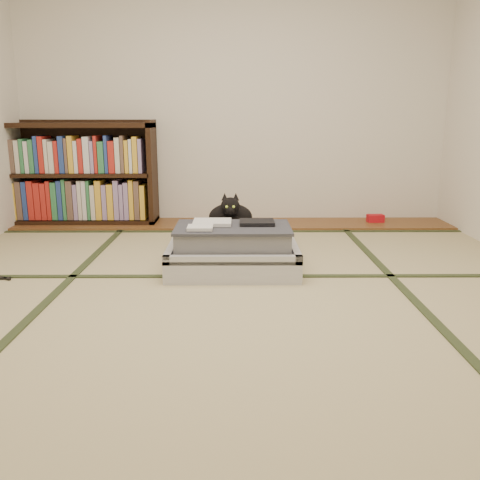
{
  "coord_description": "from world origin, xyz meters",
  "views": [
    {
      "loc": [
        0.03,
        -2.65,
        0.97
      ],
      "look_at": [
        0.05,
        0.35,
        0.25
      ],
      "focal_mm": 38.0,
      "sensor_mm": 36.0,
      "label": 1
    }
  ],
  "objects": [
    {
      "name": "cat",
      "position": [
        -0.01,
        1.02,
        0.27
      ],
      "size": [
        0.37,
        0.37,
        0.3
      ],
      "color": "black",
      "rests_on": "suitcase"
    },
    {
      "name": "room_shell",
      "position": [
        0.0,
        0.0,
        1.46
      ],
      "size": [
        4.5,
        4.5,
        4.5
      ],
      "color": "white",
      "rests_on": "ground"
    },
    {
      "name": "bookcase",
      "position": [
        -1.49,
        2.07,
        0.45
      ],
      "size": [
        1.52,
        0.35,
        0.98
      ],
      "color": "black",
      "rests_on": "wood_strip"
    },
    {
      "name": "suitcase",
      "position": [
        0.0,
        0.73,
        0.12
      ],
      "size": [
        0.83,
        1.11,
        0.33
      ],
      "color": "silver",
      "rests_on": "floor"
    },
    {
      "name": "tatami_borders",
      "position": [
        0.0,
        0.49,
        0.0
      ],
      "size": [
        4.0,
        4.5,
        0.01
      ],
      "color": "#2D381E",
      "rests_on": "ground"
    },
    {
      "name": "floor",
      "position": [
        0.0,
        0.0,
        0.0
      ],
      "size": [
        4.5,
        4.5,
        0.0
      ],
      "primitive_type": "plane",
      "color": "tan",
      "rests_on": "ground"
    },
    {
      "name": "wood_strip",
      "position": [
        0.0,
        2.0,
        0.01
      ],
      "size": [
        4.0,
        0.5,
        0.02
      ],
      "primitive_type": "cube",
      "color": "brown",
      "rests_on": "ground"
    },
    {
      "name": "cable_coil",
      "position": [
        0.17,
        1.05,
        0.17
      ],
      "size": [
        0.12,
        0.12,
        0.03
      ],
      "color": "white",
      "rests_on": "suitcase"
    },
    {
      "name": "red_item",
      "position": [
        1.33,
        2.03,
        0.06
      ],
      "size": [
        0.16,
        0.1,
        0.07
      ],
      "primitive_type": "cube",
      "rotation": [
        0.0,
        0.0,
        0.07
      ],
      "color": "#B80E18",
      "rests_on": "wood_strip"
    }
  ]
}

